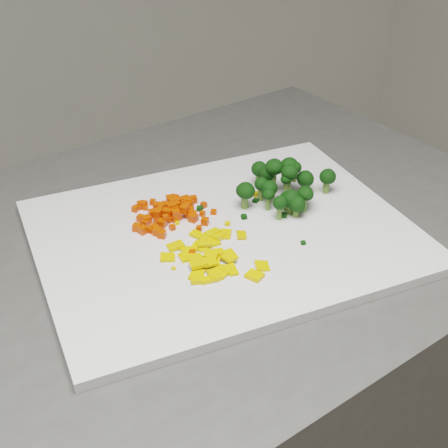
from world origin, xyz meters
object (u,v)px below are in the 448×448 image
carrot_pile (170,208)px  pepper_pile (214,253)px  counter_block (201,443)px  cutting_board (224,234)px  broccoli_pile (286,181)px

carrot_pile → pepper_pile: 0.11m
counter_block → cutting_board: 0.46m
broccoli_pile → cutting_board: bearing=-168.7°
pepper_pile → counter_block: bearing=77.4°
pepper_pile → broccoli_pile: bearing=24.1°
carrot_pile → counter_block: bearing=-53.8°
counter_block → cutting_board: cutting_board is taller
counter_block → pepper_pile: pepper_pile is taller
counter_block → carrot_pile: carrot_pile is taller
counter_block → cutting_board: (0.03, -0.04, 0.46)m
counter_block → carrot_pile: size_ratio=8.84×
counter_block → broccoli_pile: (0.14, -0.01, 0.49)m
counter_block → carrot_pile: 0.48m
broccoli_pile → carrot_pile: bearing=165.5°
counter_block → carrot_pile: bearing=126.2°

